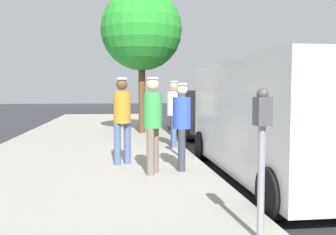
{
  "coord_description": "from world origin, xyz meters",
  "views": [
    {
      "loc": [
        2.76,
        7.91,
        1.64
      ],
      "look_at": [
        1.65,
        -0.17,
        1.05
      ],
      "focal_mm": 39.71,
      "sensor_mm": 36.0,
      "label": 1
    }
  ],
  "objects_px": {
    "parking_meter_near": "(181,111)",
    "pedestrian_in_orange": "(122,115)",
    "pedestrian_in_white": "(174,109)",
    "street_tree": "(142,30)",
    "parking_meter_far": "(262,137)",
    "pedestrian_in_green": "(153,119)",
    "parked_van": "(278,117)",
    "parked_sedan_behind": "(203,115)",
    "pedestrian_in_blue": "(182,121)"
  },
  "relations": [
    {
      "from": "pedestrian_in_orange",
      "to": "pedestrian_in_blue",
      "type": "xyz_separation_m",
      "value": [
        -1.09,
        0.71,
        -0.08
      ]
    },
    {
      "from": "street_tree",
      "to": "parked_sedan_behind",
      "type": "bearing_deg",
      "value": -174.04
    },
    {
      "from": "parked_van",
      "to": "parked_sedan_behind",
      "type": "bearing_deg",
      "value": -91.93
    },
    {
      "from": "parking_meter_near",
      "to": "parking_meter_far",
      "type": "bearing_deg",
      "value": 90.0
    },
    {
      "from": "parked_sedan_behind",
      "to": "parking_meter_near",
      "type": "bearing_deg",
      "value": 71.84
    },
    {
      "from": "pedestrian_in_blue",
      "to": "parked_van",
      "type": "height_order",
      "value": "parked_van"
    },
    {
      "from": "parked_sedan_behind",
      "to": "street_tree",
      "type": "height_order",
      "value": "street_tree"
    },
    {
      "from": "pedestrian_in_green",
      "to": "parked_van",
      "type": "height_order",
      "value": "parked_van"
    },
    {
      "from": "pedestrian_in_orange",
      "to": "parked_sedan_behind",
      "type": "distance_m",
      "value": 6.61
    },
    {
      "from": "pedestrian_in_orange",
      "to": "parking_meter_near",
      "type": "bearing_deg",
      "value": -156.6
    },
    {
      "from": "pedestrian_in_blue",
      "to": "parked_van",
      "type": "bearing_deg",
      "value": 167.38
    },
    {
      "from": "parking_meter_far",
      "to": "street_tree",
      "type": "xyz_separation_m",
      "value": [
        0.54,
        -9.66,
        2.56
      ]
    },
    {
      "from": "pedestrian_in_orange",
      "to": "pedestrian_in_green",
      "type": "relative_size",
      "value": 1.01
    },
    {
      "from": "parking_meter_near",
      "to": "pedestrian_in_orange",
      "type": "height_order",
      "value": "pedestrian_in_orange"
    },
    {
      "from": "parked_sedan_behind",
      "to": "street_tree",
      "type": "bearing_deg",
      "value": 5.96
    },
    {
      "from": "pedestrian_in_orange",
      "to": "parked_van",
      "type": "xyz_separation_m",
      "value": [
        -2.81,
        1.09,
        -0.0
      ]
    },
    {
      "from": "pedestrian_in_white",
      "to": "street_tree",
      "type": "xyz_separation_m",
      "value": [
        0.61,
        -3.43,
        2.59
      ]
    },
    {
      "from": "parking_meter_near",
      "to": "pedestrian_in_orange",
      "type": "relative_size",
      "value": 0.87
    },
    {
      "from": "pedestrian_in_green",
      "to": "street_tree",
      "type": "distance_m",
      "value": 7.07
    },
    {
      "from": "parking_meter_near",
      "to": "parked_sedan_behind",
      "type": "xyz_separation_m",
      "value": [
        -1.73,
        -5.29,
        -0.43
      ]
    },
    {
      "from": "pedestrian_in_green",
      "to": "parked_van",
      "type": "bearing_deg",
      "value": 176.56
    },
    {
      "from": "pedestrian_in_white",
      "to": "pedestrian_in_green",
      "type": "relative_size",
      "value": 1.01
    },
    {
      "from": "pedestrian_in_orange",
      "to": "parked_van",
      "type": "relative_size",
      "value": 0.34
    },
    {
      "from": "pedestrian_in_green",
      "to": "parked_van",
      "type": "distance_m",
      "value": 2.29
    },
    {
      "from": "pedestrian_in_white",
      "to": "parked_sedan_behind",
      "type": "relative_size",
      "value": 0.4
    },
    {
      "from": "parking_meter_near",
      "to": "pedestrian_in_green",
      "type": "relative_size",
      "value": 0.88
    },
    {
      "from": "pedestrian_in_orange",
      "to": "pedestrian_in_green",
      "type": "bearing_deg",
      "value": 118.95
    },
    {
      "from": "pedestrian_in_orange",
      "to": "pedestrian_in_white",
      "type": "relative_size",
      "value": 1.0
    },
    {
      "from": "parking_meter_far",
      "to": "pedestrian_in_white",
      "type": "distance_m",
      "value": 6.22
    },
    {
      "from": "pedestrian_in_orange",
      "to": "pedestrian_in_green",
      "type": "distance_m",
      "value": 1.09
    },
    {
      "from": "pedestrian_in_green",
      "to": "parked_van",
      "type": "relative_size",
      "value": 0.33
    },
    {
      "from": "parked_sedan_behind",
      "to": "parked_van",
      "type": "bearing_deg",
      "value": 88.07
    },
    {
      "from": "pedestrian_in_blue",
      "to": "parked_sedan_behind",
      "type": "xyz_separation_m",
      "value": [
        -1.95,
        -6.56,
        -0.33
      ]
    },
    {
      "from": "parked_van",
      "to": "parked_sedan_behind",
      "type": "relative_size",
      "value": 1.18
    },
    {
      "from": "parked_sedan_behind",
      "to": "pedestrian_in_blue",
      "type": "bearing_deg",
      "value": 73.44
    },
    {
      "from": "pedestrian_in_blue",
      "to": "parked_van",
      "type": "distance_m",
      "value": 1.76
    },
    {
      "from": "parking_meter_near",
      "to": "parked_sedan_behind",
      "type": "bearing_deg",
      "value": -108.16
    },
    {
      "from": "parking_meter_far",
      "to": "pedestrian_in_orange",
      "type": "bearing_deg",
      "value": -72.01
    },
    {
      "from": "pedestrian_in_white",
      "to": "street_tree",
      "type": "distance_m",
      "value": 4.34
    },
    {
      "from": "parking_meter_far",
      "to": "street_tree",
      "type": "relative_size",
      "value": 0.3
    },
    {
      "from": "parked_sedan_behind",
      "to": "pedestrian_in_orange",
      "type": "bearing_deg",
      "value": 62.52
    },
    {
      "from": "parking_meter_far",
      "to": "pedestrian_in_blue",
      "type": "relative_size",
      "value": 0.93
    },
    {
      "from": "parking_meter_near",
      "to": "pedestrian_in_white",
      "type": "distance_m",
      "value": 1.62
    },
    {
      "from": "parked_van",
      "to": "parked_sedan_behind",
      "type": "xyz_separation_m",
      "value": [
        -0.23,
        -6.94,
        -0.41
      ]
    },
    {
      "from": "pedestrian_in_blue",
      "to": "pedestrian_in_green",
      "type": "height_order",
      "value": "pedestrian_in_green"
    },
    {
      "from": "parking_meter_near",
      "to": "pedestrian_in_orange",
      "type": "bearing_deg",
      "value": 23.4
    },
    {
      "from": "parking_meter_near",
      "to": "street_tree",
      "type": "height_order",
      "value": "street_tree"
    },
    {
      "from": "pedestrian_in_blue",
      "to": "pedestrian_in_green",
      "type": "relative_size",
      "value": 0.94
    },
    {
      "from": "parking_meter_near",
      "to": "pedestrian_in_blue",
      "type": "height_order",
      "value": "pedestrian_in_blue"
    },
    {
      "from": "pedestrian_in_orange",
      "to": "parking_meter_far",
      "type": "bearing_deg",
      "value": 107.99
    }
  ]
}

